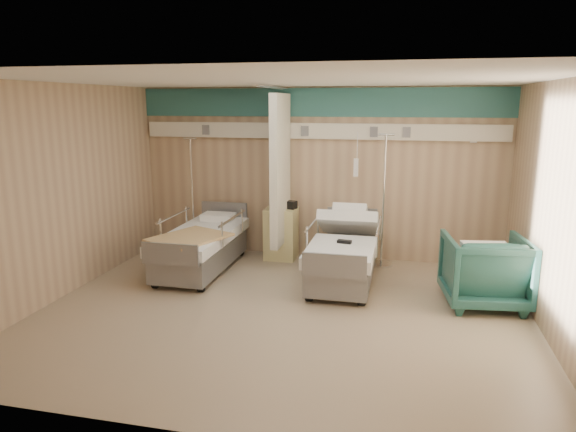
{
  "coord_description": "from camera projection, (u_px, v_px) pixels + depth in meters",
  "views": [
    {
      "loc": [
        1.39,
        -5.81,
        2.55
      ],
      "look_at": [
        -0.07,
        0.6,
        1.09
      ],
      "focal_mm": 32.0,
      "sensor_mm": 36.0,
      "label": 1
    }
  ],
  "objects": [
    {
      "name": "bed_left",
      "position": [
        201.0,
        251.0,
        7.9
      ],
      "size": [
        1.0,
        2.16,
        0.63
      ],
      "primitive_type": null,
      "color": "white",
      "rests_on": "ground"
    },
    {
      "name": "bedside_cabinet",
      "position": [
        281.0,
        233.0,
        8.51
      ],
      "size": [
        0.5,
        0.48,
        0.85
      ],
      "primitive_type": "cube",
      "color": "#D6CB86",
      "rests_on": "ground"
    },
    {
      "name": "waffle_blanket",
      "position": [
        489.0,
        234.0,
        6.38
      ],
      "size": [
        0.64,
        0.59,
        0.06
      ],
      "primitive_type": "cube",
      "rotation": [
        0.0,
        0.0,
        3.3
      ],
      "color": "white",
      "rests_on": "visitor_armchair"
    },
    {
      "name": "toiletry_bag",
      "position": [
        289.0,
        205.0,
        8.4
      ],
      "size": [
        0.27,
        0.21,
        0.13
      ],
      "primitive_type": "cube",
      "rotation": [
        0.0,
        0.0,
        -0.3
      ],
      "color": "black",
      "rests_on": "bedside_cabinet"
    },
    {
      "name": "tan_blanket",
      "position": [
        189.0,
        237.0,
        7.39
      ],
      "size": [
        1.16,
        1.27,
        0.04
      ],
      "primitive_type": "cube",
      "rotation": [
        0.0,
        0.0,
        -0.41
      ],
      "color": "tan",
      "rests_on": "bed_left"
    },
    {
      "name": "ground",
      "position": [
        283.0,
        312.0,
        6.39
      ],
      "size": [
        6.0,
        5.0,
        0.0
      ],
      "primitive_type": "cube",
      "color": "gray",
      "rests_on": "ground"
    },
    {
      "name": "room_walls",
      "position": [
        285.0,
        160.0,
        6.23
      ],
      "size": [
        6.04,
        5.04,
        2.82
      ],
      "color": "tan",
      "rests_on": "ground"
    },
    {
      "name": "white_cup",
      "position": [
        275.0,
        204.0,
        8.44
      ],
      "size": [
        0.11,
        0.11,
        0.13
      ],
      "primitive_type": "cylinder",
      "rotation": [
        0.0,
        0.0,
        0.3
      ],
      "color": "white",
      "rests_on": "bedside_cabinet"
    },
    {
      "name": "visitor_armchair",
      "position": [
        484.0,
        271.0,
        6.53
      ],
      "size": [
        1.09,
        1.12,
        0.91
      ],
      "primitive_type": "imported",
      "rotation": [
        0.0,
        0.0,
        3.27
      ],
      "color": "#21534C",
      "rests_on": "ground"
    },
    {
      "name": "iv_stand_right",
      "position": [
        382.0,
        239.0,
        8.14
      ],
      "size": [
        0.37,
        0.37,
        2.09
      ],
      "rotation": [
        0.0,
        0.0,
        -0.44
      ],
      "color": "silver",
      "rests_on": "ground"
    },
    {
      "name": "iv_stand_left",
      "position": [
        194.0,
        230.0,
        8.79
      ],
      "size": [
        0.35,
        0.35,
        1.98
      ],
      "rotation": [
        0.0,
        0.0,
        0.26
      ],
      "color": "silver",
      "rests_on": "ground"
    },
    {
      "name": "call_remote",
      "position": [
        344.0,
        242.0,
        7.15
      ],
      "size": [
        0.21,
        0.11,
        0.04
      ],
      "primitive_type": "cube",
      "rotation": [
        0.0,
        0.0,
        -0.15
      ],
      "color": "black",
      "rests_on": "bed_right"
    },
    {
      "name": "bed_right",
      "position": [
        344.0,
        260.0,
        7.43
      ],
      "size": [
        1.0,
        2.16,
        0.63
      ],
      "primitive_type": null,
      "color": "white",
      "rests_on": "ground"
    }
  ]
}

